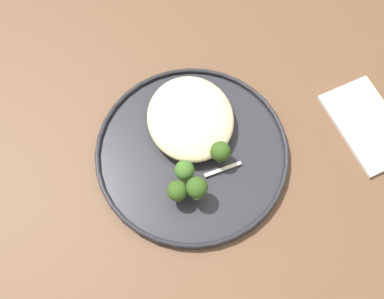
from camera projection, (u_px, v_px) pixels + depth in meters
The scene contains 15 objects.
ground at pixel (192, 235), 1.41m from camera, with size 6.00×6.00×0.00m, color #47423D.
wooden_dining_table at pixel (191, 150), 0.80m from camera, with size 1.40×1.00×0.74m.
dinner_plate at pixel (192, 152), 0.70m from camera, with size 0.29×0.29×0.02m.
noodle_bed at pixel (188, 118), 0.70m from camera, with size 0.14×0.13×0.04m.
seared_scallop_on_noodles at pixel (176, 138), 0.70m from camera, with size 0.03×0.03×0.01m.
seared_scallop_left_edge at pixel (218, 100), 0.72m from camera, with size 0.02×0.02×0.01m.
seared_scallop_large_seared at pixel (188, 120), 0.71m from camera, with size 0.03×0.03×0.02m.
seared_scallop_front_small at pixel (183, 108), 0.72m from camera, with size 0.02×0.02×0.02m.
broccoli_floret_small_sprig at pixel (197, 188), 0.64m from camera, with size 0.03×0.03×0.05m.
broccoli_floret_split_head at pixel (185, 171), 0.66m from camera, with size 0.03×0.03×0.05m.
broccoli_floret_left_leaning at pixel (220, 152), 0.67m from camera, with size 0.03×0.03×0.05m.
broccoli_floret_tall_stalk at pixel (177, 191), 0.65m from camera, with size 0.03×0.03×0.05m.
onion_sliver_curled_piece at pixel (223, 169), 0.69m from camera, with size 0.06×0.01×0.00m, color silver.
onion_sliver_long_sliver at pixel (203, 149), 0.70m from camera, with size 0.05×0.01×0.00m, color silver.
folded_napkin at pixel (367, 125), 0.73m from camera, with size 0.15×0.09×0.01m, color silver.
Camera 1 is at (0.30, -0.07, 1.40)m, focal length 43.79 mm.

